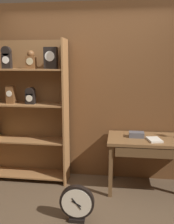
% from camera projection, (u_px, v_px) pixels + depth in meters
% --- Properties ---
extents(back_wood_panel, '(4.80, 0.05, 2.60)m').
position_uv_depth(back_wood_panel, '(90.00, 93.00, 3.72)').
color(back_wood_panel, brown).
rests_on(back_wood_panel, ground).
extents(bookshelf, '(1.35, 0.36, 2.08)m').
position_uv_depth(bookshelf, '(22.00, 109.00, 3.67)').
color(bookshelf, '#9E6B3D').
rests_on(bookshelf, ground).
extents(workbench, '(1.39, 0.62, 0.75)m').
position_uv_depth(workbench, '(160.00, 145.00, 3.34)').
color(workbench, brown).
rests_on(workbench, ground).
extents(toolbox_small, '(0.20, 0.13, 0.07)m').
position_uv_depth(toolbox_small, '(136.00, 135.00, 3.39)').
color(toolbox_small, '#595960').
rests_on(toolbox_small, workbench).
extents(open_repair_manual, '(0.21, 0.25, 0.02)m').
position_uv_depth(open_repair_manual, '(154.00, 140.00, 3.24)').
color(open_repair_manual, silver).
rests_on(open_repair_manual, workbench).
extents(round_clock_large, '(0.39, 0.11, 0.43)m').
position_uv_depth(round_clock_large, '(77.00, 203.00, 2.77)').
color(round_clock_large, black).
rests_on(round_clock_large, ground).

